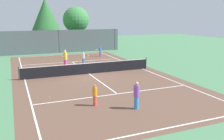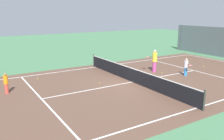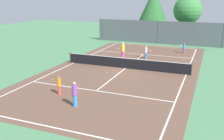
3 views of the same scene
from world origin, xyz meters
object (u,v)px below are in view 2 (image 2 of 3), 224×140
at_px(player_1, 186,67).
at_px(tennis_ball_4, 139,75).
at_px(tennis_ball_1, 189,63).
at_px(tennis_ball_5, 204,66).
at_px(tennis_ball_6, 162,73).
at_px(player_4, 6,83).
at_px(tennis_ball_3, 38,79).
at_px(tennis_ball_0, 100,83).
at_px(player_0, 154,61).

distance_m(player_1, tennis_ball_4, 3.62).
bearing_deg(tennis_ball_1, tennis_ball_4, -81.89).
height_order(tennis_ball_5, tennis_ball_6, same).
xyz_separation_m(player_4, tennis_ball_3, (-2.23, 2.43, -0.62)).
bearing_deg(tennis_ball_1, tennis_ball_0, -83.78).
xyz_separation_m(player_1, tennis_ball_3, (-5.12, -9.96, -0.68)).
height_order(player_4, tennis_ball_1, player_4).
bearing_deg(player_1, player_4, -103.12).
distance_m(player_1, tennis_ball_3, 11.22).
relative_size(player_1, tennis_ball_0, 20.72).
relative_size(player_1, tennis_ball_4, 20.72).
height_order(tennis_ball_0, tennis_ball_4, same).
xyz_separation_m(tennis_ball_0, tennis_ball_5, (0.41, 10.56, 0.00)).
bearing_deg(player_4, player_0, 86.63).
distance_m(player_1, tennis_ball_0, 6.86).
height_order(player_1, player_4, player_1).
bearing_deg(player_0, player_4, -93.37).
distance_m(player_4, tennis_ball_1, 16.23).
bearing_deg(tennis_ball_6, tennis_ball_0, -92.13).
distance_m(tennis_ball_4, tennis_ball_6, 2.06).
relative_size(player_4, tennis_ball_5, 19.34).
distance_m(player_4, tennis_ball_4, 9.49).
xyz_separation_m(tennis_ball_1, tennis_ball_5, (1.54, 0.15, 0.00)).
distance_m(player_4, tennis_ball_6, 11.54).
bearing_deg(tennis_ball_0, tennis_ball_3, -134.44).
xyz_separation_m(tennis_ball_1, tennis_ball_4, (0.97, -6.79, 0.00)).
height_order(tennis_ball_4, tennis_ball_6, same).
bearing_deg(tennis_ball_5, tennis_ball_1, -174.54).
height_order(tennis_ball_4, tennis_ball_5, same).
bearing_deg(tennis_ball_3, tennis_ball_0, 45.56).
height_order(tennis_ball_3, tennis_ball_5, same).
height_order(player_1, tennis_ball_4, player_1).
height_order(player_0, tennis_ball_1, player_0).
bearing_deg(tennis_ball_6, tennis_ball_5, 87.66).
bearing_deg(tennis_ball_0, tennis_ball_5, 87.77).
relative_size(player_4, tennis_ball_6, 19.34).
bearing_deg(player_0, player_1, 28.80).
xyz_separation_m(player_1, tennis_ball_1, (-2.94, 3.83, -0.68)).
relative_size(player_1, tennis_ball_3, 20.72).
relative_size(tennis_ball_5, tennis_ball_6, 1.00).
relative_size(player_0, tennis_ball_6, 27.91).
relative_size(tennis_ball_0, tennis_ball_6, 1.00).
xyz_separation_m(player_1, player_4, (-2.89, -12.39, -0.06)).
bearing_deg(tennis_ball_4, tennis_ball_1, 98.11).
bearing_deg(tennis_ball_5, tennis_ball_4, -94.76).
bearing_deg(tennis_ball_6, player_1, 30.36).
distance_m(player_0, player_1, 2.56).
bearing_deg(player_4, tennis_ball_0, 79.42).
bearing_deg(tennis_ball_5, tennis_ball_6, -92.34).
bearing_deg(player_0, tennis_ball_1, 97.97).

